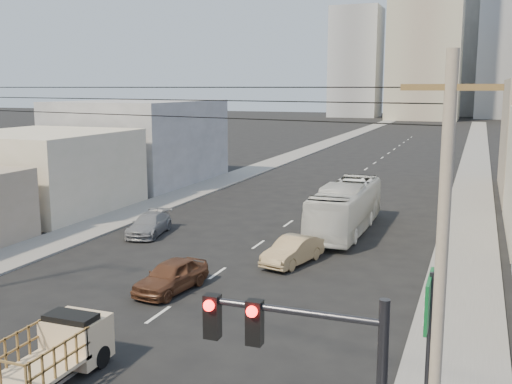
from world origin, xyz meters
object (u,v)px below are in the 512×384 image
Objects in this scene: city_bus at (346,208)px; utility_pole at (439,302)px; sedan_tan at (293,251)px; sedan_grey at (149,224)px; sedan_brown at (171,276)px; flatbed_pickup at (55,347)px; green_sign at (428,323)px.

utility_pole is at bearing -74.17° from city_bus.
city_bus is at bearing 96.38° from sedan_tan.
sedan_tan is 10.89m from sedan_grey.
sedan_brown is at bearing -64.34° from sedan_grey.
flatbed_pickup is 1.01× the size of sedan_tan.
sedan_grey is at bearing 111.65° from flatbed_pickup.
sedan_tan is at bearing 115.14° from utility_pole.
utility_pole is (12.39, -11.80, 4.45)m from sedan_brown.
sedan_grey is 28.53m from utility_pole.
green_sign is (18.56, -18.39, 3.07)m from sedan_grey.
sedan_grey is (-6.51, 9.09, -0.07)m from sedan_brown.
flatbed_pickup is 15.36m from sedan_tan.
sedan_grey is (-11.57, -5.19, -0.93)m from city_bus.
sedan_grey is at bearing -155.70° from city_bus.
green_sign is (11.44, -0.45, 2.65)m from flatbed_pickup.
city_bus reaches higher than sedan_grey.
sedan_brown is 0.43× the size of utility_pole.
city_bus is 15.18m from sedan_brown.
sedan_tan is 0.87× the size of green_sign.
flatbed_pickup reaches higher than sedan_brown.
sedan_grey is 0.46× the size of utility_pole.
sedan_brown is 0.86× the size of green_sign.
city_bus is 2.64× the size of sedan_tan.
sedan_brown is at bearing 142.35° from green_sign.
sedan_grey is 0.92× the size of green_sign.
sedan_tan is at bearing 117.63° from green_sign.
sedan_brown is (-0.61, 8.84, -0.36)m from flatbed_pickup.
flatbed_pickup is 0.96× the size of sedan_grey.
utility_pole reaches higher than sedan_tan.
city_bus reaches higher than flatbed_pickup.
flatbed_pickup is 11.75m from green_sign.
utility_pole is (11.78, -2.95, 4.09)m from flatbed_pickup.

